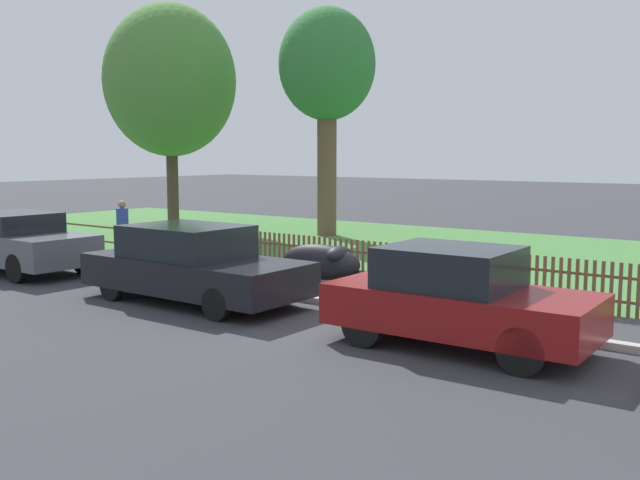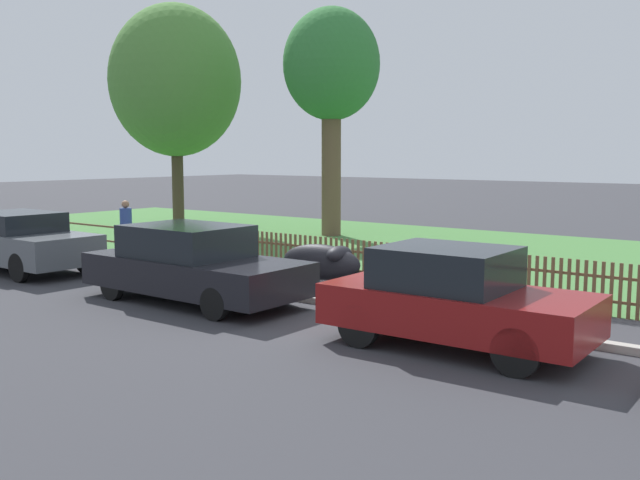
{
  "view_description": "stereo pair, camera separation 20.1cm",
  "coord_description": "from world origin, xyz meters",
  "px_view_note": "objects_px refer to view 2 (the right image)",
  "views": [
    {
      "loc": [
        7.31,
        -10.41,
        2.8
      ],
      "look_at": [
        -0.99,
        0.8,
        1.1
      ],
      "focal_mm": 40.0,
      "sensor_mm": 36.0,
      "label": 1
    },
    {
      "loc": [
        7.47,
        -10.29,
        2.8
      ],
      "look_at": [
        -0.99,
        0.8,
        1.1
      ],
      "focal_mm": 40.0,
      "sensor_mm": 36.0,
      "label": 2
    }
  ],
  "objects_px": {
    "parked_car_red_compact": "(454,298)",
    "tree_behind_motorcycle": "(331,69)",
    "pedestrian_near_fence": "(126,226)",
    "tree_nearest_kerb": "(175,81)",
    "parked_car_navy_estate": "(193,264)",
    "parked_car_black_saloon": "(20,241)",
    "covered_motorcycle": "(323,262)"
  },
  "relations": [
    {
      "from": "parked_car_red_compact",
      "to": "parked_car_navy_estate",
      "type": "bearing_deg",
      "value": 179.22
    },
    {
      "from": "parked_car_black_saloon",
      "to": "covered_motorcycle",
      "type": "bearing_deg",
      "value": 19.92
    },
    {
      "from": "parked_car_navy_estate",
      "to": "tree_behind_motorcycle",
      "type": "xyz_separation_m",
      "value": [
        -4.43,
        10.4,
        4.88
      ]
    },
    {
      "from": "parked_car_red_compact",
      "to": "tree_behind_motorcycle",
      "type": "xyz_separation_m",
      "value": [
        -9.85,
        10.35,
        4.86
      ]
    },
    {
      "from": "parked_car_navy_estate",
      "to": "tree_nearest_kerb",
      "type": "relative_size",
      "value": 0.56
    },
    {
      "from": "tree_nearest_kerb",
      "to": "parked_car_navy_estate",
      "type": "bearing_deg",
      "value": -40.31
    },
    {
      "from": "parked_car_black_saloon",
      "to": "pedestrian_near_fence",
      "type": "relative_size",
      "value": 2.75
    },
    {
      "from": "parked_car_black_saloon",
      "to": "parked_car_navy_estate",
      "type": "xyz_separation_m",
      "value": [
        5.9,
        0.09,
        -0.01
      ]
    },
    {
      "from": "parked_car_red_compact",
      "to": "tree_behind_motorcycle",
      "type": "distance_m",
      "value": 15.1
    },
    {
      "from": "parked_car_navy_estate",
      "to": "parked_car_black_saloon",
      "type": "bearing_deg",
      "value": -178.97
    },
    {
      "from": "parked_car_red_compact",
      "to": "pedestrian_near_fence",
      "type": "relative_size",
      "value": 2.46
    },
    {
      "from": "parked_car_black_saloon",
      "to": "parked_car_navy_estate",
      "type": "distance_m",
      "value": 5.9
    },
    {
      "from": "parked_car_red_compact",
      "to": "covered_motorcycle",
      "type": "relative_size",
      "value": 1.98
    },
    {
      "from": "parked_car_navy_estate",
      "to": "pedestrian_near_fence",
      "type": "bearing_deg",
      "value": 153.79
    },
    {
      "from": "covered_motorcycle",
      "to": "tree_nearest_kerb",
      "type": "distance_m",
      "value": 13.57
    },
    {
      "from": "parked_car_black_saloon",
      "to": "tree_behind_motorcycle",
      "type": "height_order",
      "value": "tree_behind_motorcycle"
    },
    {
      "from": "tree_behind_motorcycle",
      "to": "covered_motorcycle",
      "type": "bearing_deg",
      "value": -54.51
    },
    {
      "from": "tree_behind_motorcycle",
      "to": "tree_nearest_kerb",
      "type": "bearing_deg",
      "value": -160.26
    },
    {
      "from": "tree_behind_motorcycle",
      "to": "parked_car_navy_estate",
      "type": "bearing_deg",
      "value": -66.95
    },
    {
      "from": "parked_car_red_compact",
      "to": "pedestrian_near_fence",
      "type": "height_order",
      "value": "pedestrian_near_fence"
    },
    {
      "from": "parked_car_navy_estate",
      "to": "covered_motorcycle",
      "type": "bearing_deg",
      "value": 62.93
    },
    {
      "from": "parked_car_black_saloon",
      "to": "tree_nearest_kerb",
      "type": "bearing_deg",
      "value": 115.84
    },
    {
      "from": "covered_motorcycle",
      "to": "parked_car_navy_estate",
      "type": "bearing_deg",
      "value": -120.81
    },
    {
      "from": "covered_motorcycle",
      "to": "pedestrian_near_fence",
      "type": "relative_size",
      "value": 1.25
    },
    {
      "from": "parked_car_black_saloon",
      "to": "tree_nearest_kerb",
      "type": "xyz_separation_m",
      "value": [
        -4.03,
        8.51,
        4.65
      ]
    },
    {
      "from": "parked_car_red_compact",
      "to": "covered_motorcycle",
      "type": "height_order",
      "value": "parked_car_red_compact"
    },
    {
      "from": "covered_motorcycle",
      "to": "parked_car_black_saloon",
      "type": "bearing_deg",
      "value": -164.15
    },
    {
      "from": "parked_car_red_compact",
      "to": "tree_nearest_kerb",
      "type": "bearing_deg",
      "value": 150.1
    },
    {
      "from": "covered_motorcycle",
      "to": "tree_nearest_kerb",
      "type": "height_order",
      "value": "tree_nearest_kerb"
    },
    {
      "from": "parked_car_red_compact",
      "to": "covered_motorcycle",
      "type": "xyz_separation_m",
      "value": [
        -4.17,
        2.39,
        -0.16
      ]
    },
    {
      "from": "covered_motorcycle",
      "to": "tree_nearest_kerb",
      "type": "xyz_separation_m",
      "value": [
        -11.19,
        5.99,
        4.8
      ]
    },
    {
      "from": "parked_car_navy_estate",
      "to": "tree_nearest_kerb",
      "type": "xyz_separation_m",
      "value": [
        -9.93,
        8.43,
        4.66
      ]
    }
  ]
}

